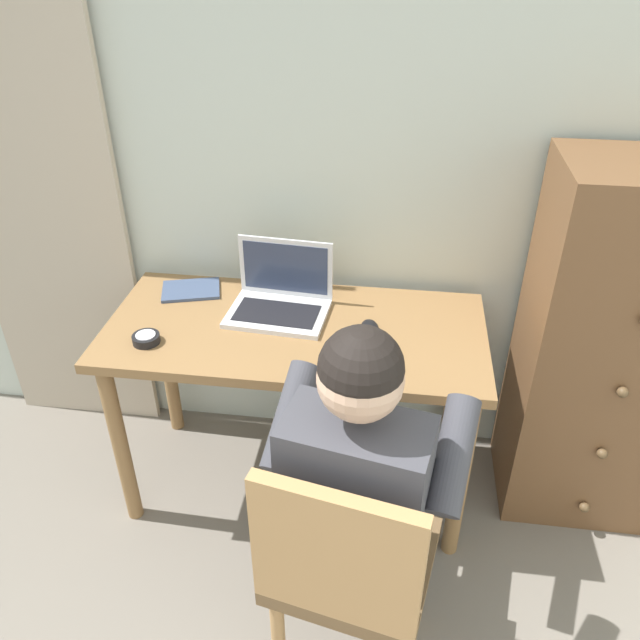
% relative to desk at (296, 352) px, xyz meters
% --- Properties ---
extents(wall_back, '(4.80, 0.05, 2.50)m').
position_rel_desk_xyz_m(wall_back, '(0.21, 0.38, 0.61)').
color(wall_back, silver).
rests_on(wall_back, ground_plane).
extents(curtain_panel, '(0.64, 0.03, 2.14)m').
position_rel_desk_xyz_m(curtain_panel, '(-1.02, 0.31, 0.43)').
color(curtain_panel, '#BCAD99').
rests_on(curtain_panel, ground_plane).
extents(desk, '(1.30, 0.61, 0.75)m').
position_rel_desk_xyz_m(desk, '(0.00, 0.00, 0.00)').
color(desk, olive).
rests_on(desk, ground_plane).
extents(dresser, '(0.55, 0.45, 1.33)m').
position_rel_desk_xyz_m(dresser, '(1.06, 0.11, 0.03)').
color(dresser, brown).
rests_on(dresser, ground_plane).
extents(chair, '(0.49, 0.48, 0.87)m').
position_rel_desk_xyz_m(chair, '(0.26, -0.72, -0.15)').
color(chair, brown).
rests_on(chair, ground_plane).
extents(person_seated, '(0.61, 0.64, 1.19)m').
position_rel_desk_xyz_m(person_seated, '(0.29, -0.55, 0.03)').
color(person_seated, '#6B84AD').
rests_on(person_seated, ground_plane).
extents(laptop, '(0.36, 0.28, 0.24)m').
position_rel_desk_xyz_m(laptop, '(-0.07, 0.10, 0.16)').
color(laptop, silver).
rests_on(laptop, desk).
extents(computer_mouse, '(0.08, 0.11, 0.03)m').
position_rel_desk_xyz_m(computer_mouse, '(0.26, 0.00, 0.12)').
color(computer_mouse, black).
rests_on(computer_mouse, desk).
extents(desk_clock, '(0.09, 0.09, 0.03)m').
position_rel_desk_xyz_m(desk_clock, '(-0.47, -0.16, 0.12)').
color(desk_clock, black).
rests_on(desk_clock, desk).
extents(notebook_pad, '(0.24, 0.20, 0.01)m').
position_rel_desk_xyz_m(notebook_pad, '(-0.42, 0.19, 0.11)').
color(notebook_pad, '#3D4C6B').
rests_on(notebook_pad, desk).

